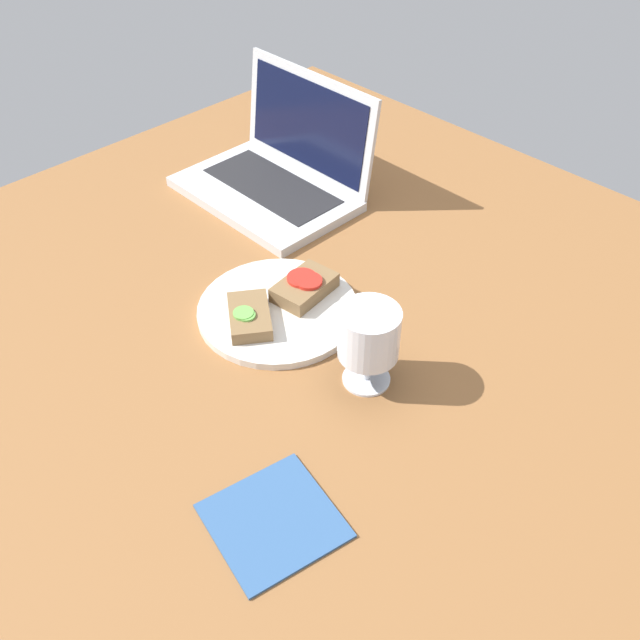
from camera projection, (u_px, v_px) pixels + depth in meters
wooden_table at (300, 324)px, 113.31cm from camera, size 140.00×140.00×3.00cm
plate at (278, 310)px, 112.64cm from camera, size 25.49×25.49×1.24cm
sandwich_with_cucumber at (249, 316)px, 108.92cm from camera, size 11.78×10.82×2.61cm
sandwich_with_tomato at (305, 287)px, 113.79cm from camera, size 7.74×10.99×3.10cm
wine_glass at (369, 337)px, 96.71cm from camera, size 8.57×8.57×12.77cm
laptop at (277, 173)px, 137.53cm from camera, size 34.05×24.64×21.18cm
napkin at (274, 521)px, 84.78cm from camera, size 16.74×16.89×0.40cm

